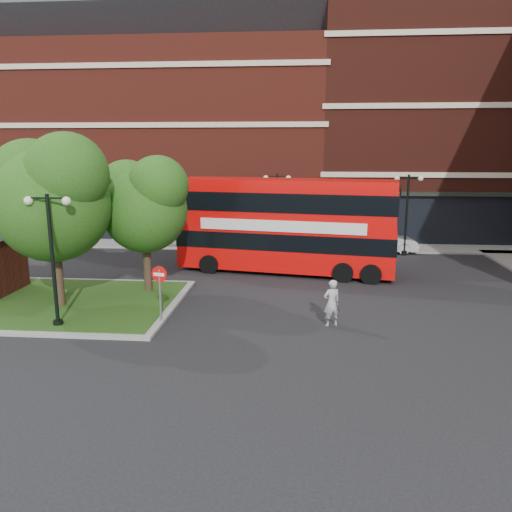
# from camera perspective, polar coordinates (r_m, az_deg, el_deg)

# --- Properties ---
(ground) EXTENTS (120.00, 120.00, 0.00)m
(ground) POSITION_cam_1_polar(r_m,az_deg,el_deg) (18.31, -6.12, -8.91)
(ground) COLOR black
(ground) RESTS_ON ground
(pavement_far) EXTENTS (44.00, 3.00, 0.12)m
(pavement_far) POSITION_cam_1_polar(r_m,az_deg,el_deg) (34.04, -0.86, 1.22)
(pavement_far) COLOR slate
(pavement_far) RESTS_ON ground
(terrace_far_left) EXTENTS (26.00, 12.00, 14.00)m
(terrace_far_left) POSITION_cam_1_polar(r_m,az_deg,el_deg) (42.30, -10.94, 12.62)
(terrace_far_left) COLOR maroon
(terrace_far_left) RESTS_ON ground
(terrace_far_right) EXTENTS (18.00, 12.00, 16.00)m
(terrace_far_right) POSITION_cam_1_polar(r_m,az_deg,el_deg) (42.12, 20.11, 13.48)
(terrace_far_right) COLOR #471911
(terrace_far_right) RESTS_ON ground
(traffic_island) EXTENTS (12.60, 7.60, 0.15)m
(traffic_island) POSITION_cam_1_polar(r_m,az_deg,el_deg) (23.70, -24.09, -4.80)
(traffic_island) COLOR gray
(traffic_island) RESTS_ON ground
(tree_island_west) EXTENTS (5.40, 4.71, 7.21)m
(tree_island_west) POSITION_cam_1_polar(r_m,az_deg,el_deg) (21.81, -22.46, 6.63)
(tree_island_west) COLOR #2D2116
(tree_island_west) RESTS_ON ground
(tree_island_east) EXTENTS (4.46, 3.90, 6.29)m
(tree_island_east) POSITION_cam_1_polar(r_m,az_deg,el_deg) (23.00, -12.78, 6.11)
(tree_island_east) COLOR #2D2116
(tree_island_east) RESTS_ON ground
(lamp_island) EXTENTS (1.72, 0.36, 5.00)m
(lamp_island) POSITION_cam_1_polar(r_m,az_deg,el_deg) (19.49, -22.28, 0.21)
(lamp_island) COLOR black
(lamp_island) RESTS_ON ground
(lamp_far_left) EXTENTS (1.72, 0.36, 5.00)m
(lamp_far_left) POSITION_cam_1_polar(r_m,az_deg,el_deg) (31.49, 2.40, 5.41)
(lamp_far_left) COLOR black
(lamp_far_left) RESTS_ON ground
(lamp_far_right) EXTENTS (1.72, 0.36, 5.00)m
(lamp_far_right) POSITION_cam_1_polar(r_m,az_deg,el_deg) (32.15, 16.84, 5.04)
(lamp_far_right) COLOR black
(lamp_far_right) RESTS_ON ground
(bus) EXTENTS (11.72, 4.54, 4.37)m
(bus) POSITION_cam_1_polar(r_m,az_deg,el_deg) (26.54, 3.42, 4.19)
(bus) COLOR red
(bus) RESTS_ON ground
(woman) EXTENTS (0.77, 0.64, 1.80)m
(woman) POSITION_cam_1_polar(r_m,az_deg,el_deg) (18.97, 8.64, -5.33)
(woman) COLOR #9C9C9F
(woman) RESTS_ON ground
(car_silver) EXTENTS (4.09, 1.88, 1.36)m
(car_silver) POSITION_cam_1_polar(r_m,az_deg,el_deg) (34.27, -9.03, 2.20)
(car_silver) COLOR #B3B6BB
(car_silver) RESTS_ON ground
(car_white) EXTENTS (4.49, 1.78, 1.45)m
(car_white) POSITION_cam_1_polar(r_m,az_deg,el_deg) (32.86, 14.16, 1.63)
(car_white) COLOR silver
(car_white) RESTS_ON ground
(no_entry_sign) EXTENTS (0.62, 0.19, 2.26)m
(no_entry_sign) POSITION_cam_1_polar(r_m,az_deg,el_deg) (19.15, -10.95, -3.04)
(no_entry_sign) COLOR slate
(no_entry_sign) RESTS_ON ground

